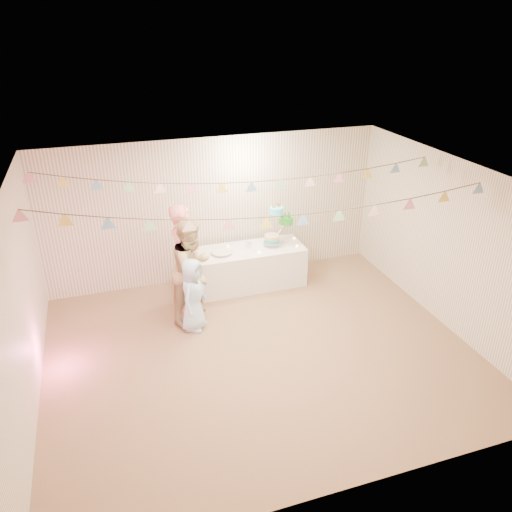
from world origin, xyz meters
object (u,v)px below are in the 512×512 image
object	(u,v)px
table	(250,267)
person_child	(193,295)
person_adult_a	(185,259)
person_adult_b	(193,270)
cake_stand	(279,223)

from	to	relation	value
table	person_child	size ratio (longest dim) A/B	1.62
person_adult_a	person_adult_b	xyz separation A→B (m)	(0.05, -0.34, -0.06)
person_adult_a	person_child	distance (m)	0.70
cake_stand	person_adult_b	size ratio (longest dim) A/B	0.43
person_child	cake_stand	bearing A→B (deg)	-24.42
table	person_child	xyz separation A→B (m)	(-1.24, -1.05, 0.23)
person_adult_b	person_child	size ratio (longest dim) A/B	1.44
person_adult_a	person_adult_b	world-z (taller)	person_adult_a
cake_stand	person_adult_b	world-z (taller)	person_adult_b
person_adult_b	person_child	world-z (taller)	person_adult_b
person_child	person_adult_b	bearing A→B (deg)	19.94
cake_stand	person_adult_a	distance (m)	1.84
table	person_adult_a	world-z (taller)	person_adult_a
table	person_adult_a	bearing A→B (deg)	-160.66
person_adult_b	table	bearing A→B (deg)	-12.51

